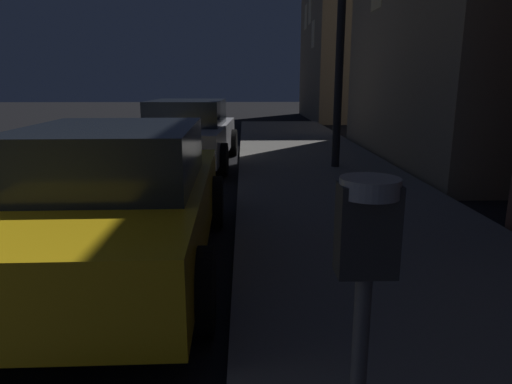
% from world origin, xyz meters
% --- Properties ---
extents(parking_meter, '(0.19, 0.19, 1.40)m').
position_xyz_m(parking_meter, '(4.50, -0.46, 1.21)').
color(parking_meter, '#59595B').
rests_on(parking_meter, sidewalk).
extents(car_yellow_cab, '(2.07, 4.20, 1.43)m').
position_xyz_m(car_yellow_cab, '(2.85, 2.58, 0.70)').
color(car_yellow_cab, gold).
rests_on(car_yellow_cab, ground).
extents(car_silver, '(2.18, 4.31, 1.43)m').
position_xyz_m(car_silver, '(2.85, 8.50, 0.70)').
color(car_silver, '#B7B7BF').
rests_on(car_silver, ground).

